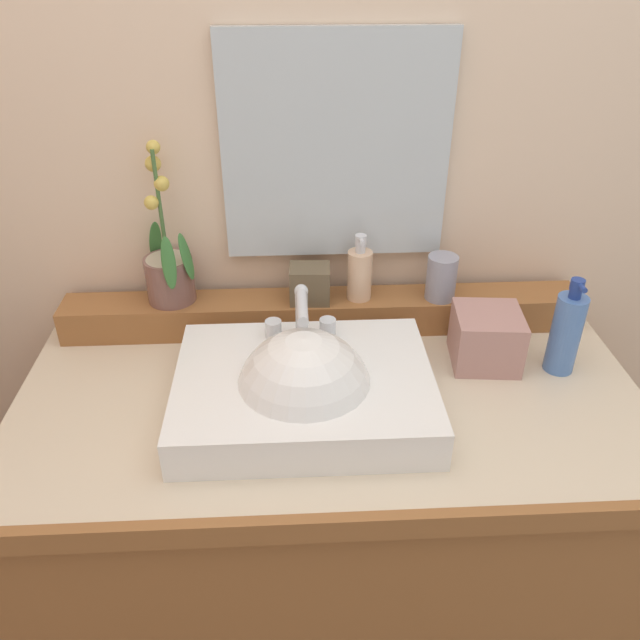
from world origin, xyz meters
name	(u,v)px	position (x,y,z in m)	size (l,w,h in m)	color
wall_back	(319,87)	(0.00, 0.41, 1.30)	(2.72, 0.20, 2.60)	beige
vanity_cabinet	(329,538)	(0.00, 0.00, 0.41)	(1.19, 0.61, 0.83)	#965C30
back_ledge	(323,312)	(0.00, 0.24, 0.86)	(1.12, 0.10, 0.07)	#965C30
sink_basin	(304,393)	(-0.05, -0.04, 0.87)	(0.46, 0.35, 0.27)	white
potted_plant	(169,268)	(-0.32, 0.25, 0.98)	(0.11, 0.14, 0.34)	brown
soap_dispenser	(360,273)	(0.08, 0.24, 0.96)	(0.05, 0.06, 0.15)	beige
tumbler_cup	(441,278)	(0.25, 0.23, 0.95)	(0.06, 0.06, 0.10)	#908F9D
trinket_box	(310,284)	(-0.03, 0.23, 0.94)	(0.08, 0.07, 0.08)	brown
lotion_bottle	(566,332)	(0.46, 0.06, 0.91)	(0.06, 0.06, 0.20)	#4E76BA
tissue_box	(486,338)	(0.32, 0.09, 0.88)	(0.13, 0.13, 0.11)	tan
mirror	(336,149)	(0.03, 0.30, 1.21)	(0.45, 0.02, 0.45)	silver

